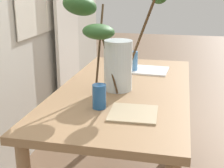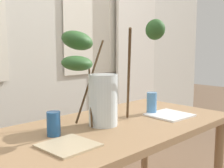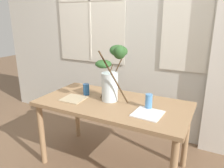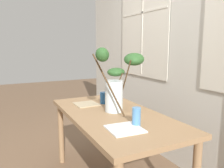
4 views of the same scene
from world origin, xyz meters
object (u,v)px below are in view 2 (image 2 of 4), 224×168
at_px(drinking_glass_blue_left, 54,124).
at_px(plate_square_right, 170,115).
at_px(dining_table, 114,139).
at_px(vase_with_branches, 97,78).
at_px(drinking_glass_blue_right, 152,103).
at_px(plate_square_left, 68,145).

xyz_separation_m(drinking_glass_blue_left, plate_square_right, (0.77, -0.18, -0.06)).
bearing_deg(plate_square_right, dining_table, 164.57).
xyz_separation_m(vase_with_branches, drinking_glass_blue_right, (0.42, -0.07, -0.20)).
bearing_deg(plate_square_left, drinking_glass_blue_left, 77.02).
bearing_deg(plate_square_left, plate_square_right, 0.29).
relative_size(drinking_glass_blue_left, plate_square_right, 0.50).
bearing_deg(dining_table, plate_square_right, -15.43).
xyz_separation_m(dining_table, plate_square_right, (0.40, -0.11, 0.09)).
distance_m(vase_with_branches, drinking_glass_blue_left, 0.37).
relative_size(dining_table, drinking_glass_blue_right, 10.59).
bearing_deg(vase_with_branches, plate_square_left, -150.99).
height_order(dining_table, drinking_glass_blue_left, drinking_glass_blue_left).
distance_m(drinking_glass_blue_left, drinking_glass_blue_right, 0.73).
relative_size(dining_table, plate_square_left, 6.65).
bearing_deg(dining_table, plate_square_left, -164.04).
bearing_deg(plate_square_right, vase_with_branches, 157.55).
relative_size(drinking_glass_blue_right, plate_square_left, 0.63).
relative_size(drinking_glass_blue_left, plate_square_left, 0.54).
bearing_deg(vase_with_branches, plate_square_right, -22.45).
bearing_deg(drinking_glass_blue_right, vase_with_branches, 170.88).
height_order(drinking_glass_blue_left, drinking_glass_blue_right, drinking_glass_blue_right).
xyz_separation_m(drinking_glass_blue_right, plate_square_right, (0.03, -0.12, -0.07)).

